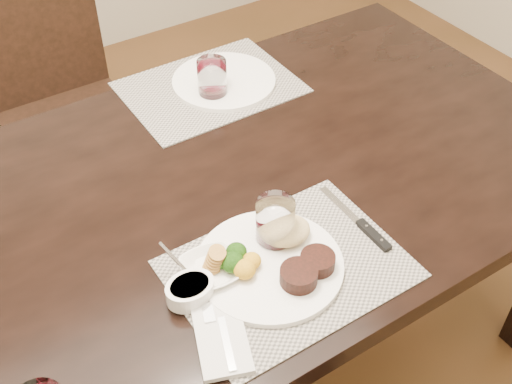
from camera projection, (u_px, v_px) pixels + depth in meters
ground_plane at (202, 380)px, 1.95m from camera, size 4.50×4.50×0.00m
dining_table at (186, 227)px, 1.49m from camera, size 2.00×1.00×0.75m
chair_far at (59, 94)px, 2.18m from camera, size 0.42×0.42×0.90m
placemat_near at (288, 269)px, 1.29m from camera, size 0.46×0.34×0.00m
placemat_far at (210, 87)px, 1.77m from camera, size 0.46×0.34×0.00m
dinner_plate at (276, 260)px, 1.28m from camera, size 0.30×0.30×0.05m
napkin_fork at (221, 338)px, 1.16m from camera, size 0.14×0.18×0.02m
steak_knife at (365, 228)px, 1.37m from camera, size 0.02×0.23×0.01m
cracker_bowl at (211, 269)px, 1.27m from camera, size 0.13×0.13×0.05m
sauce_ramekin at (190, 290)px, 1.22m from camera, size 0.10×0.15×0.08m
wine_glass_near at (275, 225)px, 1.31m from camera, size 0.08×0.08×0.11m
far_plate at (224, 81)px, 1.78m from camera, size 0.29×0.29×0.01m
wine_glass_far at (212, 81)px, 1.70m from camera, size 0.08×0.08×0.11m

